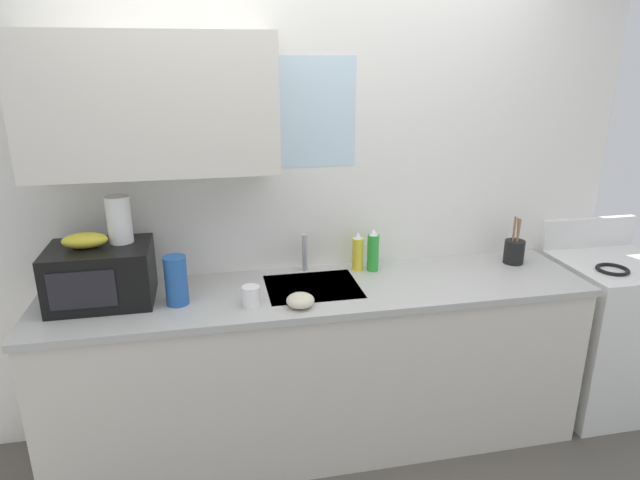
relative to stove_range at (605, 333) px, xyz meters
The scene contains 13 objects.
kitchen_wall_assembly 2.08m from the stove_range, behind, with size 3.49×0.42×2.50m.
counter_unit 1.71m from the stove_range, behind, with size 2.72×0.63×0.90m.
sink_faucet 1.84m from the stove_range, behind, with size 0.03×0.03×0.20m, color #B2B5BA.
stove_range is the anchor object (origin of this frame).
microwave 2.79m from the stove_range, behind, with size 0.46×0.35×0.27m.
banana_bunch 2.88m from the stove_range, behind, with size 0.20×0.11×0.07m, color gold.
paper_towel_roll 2.76m from the stove_range, behind, with size 0.11×0.11×0.22m, color white.
dish_soap_bottle_yellow 1.57m from the stove_range, behind, with size 0.06×0.06×0.21m.
dish_soap_bottle_green 1.50m from the stove_range, behind, with size 0.06×0.06×0.23m.
cereal_canister 2.46m from the stove_range, behind, with size 0.10×0.10×0.23m, color #2659A5.
mug_white 2.12m from the stove_range, behind, with size 0.08×0.08×0.10m, color white.
utensil_crock 0.78m from the stove_range, 168.66° to the left, with size 0.11×0.11×0.27m.
small_bowl 1.91m from the stove_range, behind, with size 0.13×0.13×0.07m, color beige.
Camera 1 is at (-0.51, -2.45, 1.99)m, focal length 30.64 mm.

